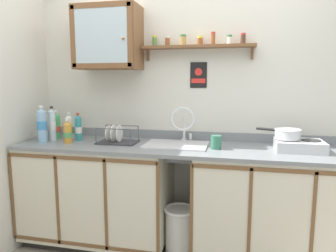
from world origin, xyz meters
The scene contains 20 objects.
back_wall centered at (0.00, 0.67, 1.28)m, with size 3.48×0.07×2.54m.
lower_cabinet_run centered at (-0.77, 0.33, 0.46)m, with size 1.33×0.65×0.91m.
lower_cabinet_run_right centered at (0.78, 0.33, 0.46)m, with size 1.30×0.65×0.91m.
countertop centered at (0.00, 0.33, 0.93)m, with size 2.84×0.67×0.03m, color gray.
backsplash centered at (0.00, 0.64, 0.98)m, with size 2.84×0.02×0.08m, color gray.
sink centered at (-0.04, 0.37, 0.94)m, with size 0.54×0.43×0.43m.
hot_plate_stove centered at (0.94, 0.36, 0.98)m, with size 0.36×0.28×0.09m.
saucepan centered at (0.85, 0.38, 1.07)m, with size 0.34×0.21×0.08m.
bottle_juice_amber_0 centered at (-1.01, 0.25, 1.04)m, with size 0.08×0.08×0.22m.
bottle_water_clear_1 centered at (-1.20, 0.32, 1.09)m, with size 0.06×0.06×0.32m.
bottle_detergent_teal_2 centered at (-0.98, 0.39, 1.06)m, with size 0.06×0.06×0.26m.
bottle_opaque_white_3 centered at (-1.10, 0.45, 1.05)m, with size 0.08×0.08×0.25m.
bottle_soda_green_4 centered at (-1.24, 0.44, 1.06)m, with size 0.08×0.08×0.27m.
bottle_water_blue_5 centered at (-1.24, 0.23, 1.10)m, with size 0.09×0.09×0.33m.
dish_rack centered at (-0.58, 0.34, 0.98)m, with size 0.34×0.23×0.16m.
mug centered at (0.29, 0.30, 1.00)m, with size 0.08×0.13×0.11m.
wall_cabinet centered at (-0.71, 0.50, 1.87)m, with size 0.59×0.33×0.56m.
spice_shelf centered at (0.10, 0.58, 1.80)m, with size 1.00×0.14×0.23m.
warning_sign centered at (0.10, 0.64, 1.54)m, with size 0.15×0.01×0.23m.
trash_bin centered at (0.01, 0.24, 0.22)m, with size 0.27×0.27×0.43m.
Camera 1 is at (0.45, -2.19, 1.49)m, focal length 32.97 mm.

